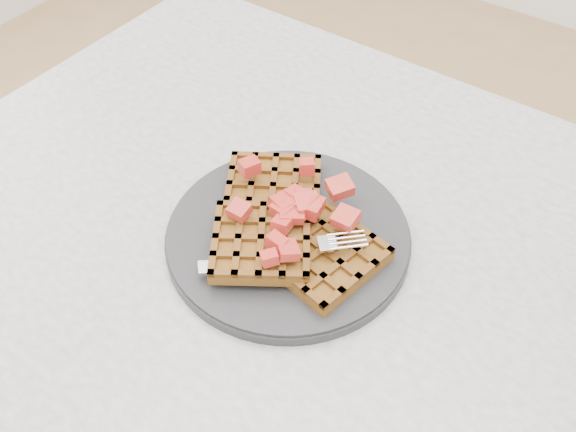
{
  "coord_description": "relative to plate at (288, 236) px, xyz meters",
  "views": [
    {
      "loc": [
        0.12,
        -0.35,
        1.28
      ],
      "look_at": [
        -0.14,
        0.02,
        0.79
      ],
      "focal_mm": 40.0,
      "sensor_mm": 36.0,
      "label": 1
    }
  ],
  "objects": [
    {
      "name": "table",
      "position": [
        0.14,
        -0.02,
        -0.12
      ],
      "size": [
        1.2,
        0.8,
        0.75
      ],
      "color": "beige",
      "rests_on": "ground"
    },
    {
      "name": "plate",
      "position": [
        0.0,
        0.0,
        0.0
      ],
      "size": [
        0.26,
        0.26,
        0.02
      ],
      "primitive_type": "cylinder",
      "color": "#232326",
      "rests_on": "table"
    },
    {
      "name": "fork",
      "position": [
        0.03,
        -0.03,
        0.02
      ],
      "size": [
        0.15,
        0.14,
        0.02
      ],
      "primitive_type": null,
      "rotation": [
        0.0,
        0.0,
        -0.8
      ],
      "color": "silver",
      "rests_on": "plate"
    },
    {
      "name": "waffles",
      "position": [
        0.0,
        -0.0,
        0.02
      ],
      "size": [
        0.23,
        0.22,
        0.03
      ],
      "color": "brown",
      "rests_on": "plate"
    },
    {
      "name": "strawberry_pile",
      "position": [
        0.0,
        -0.0,
        0.05
      ],
      "size": [
        0.15,
        0.15,
        0.02
      ],
      "primitive_type": null,
      "color": "#A41813",
      "rests_on": "waffles"
    }
  ]
}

